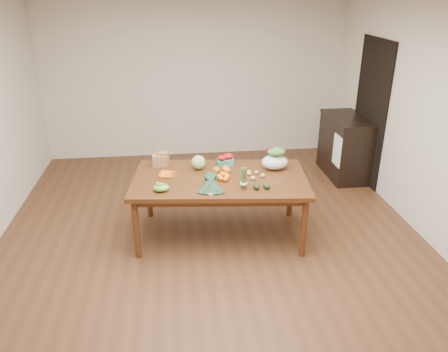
{
  "coord_description": "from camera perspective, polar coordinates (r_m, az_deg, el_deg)",
  "views": [
    {
      "loc": [
        -0.38,
        -4.32,
        2.76
      ],
      "look_at": [
        0.13,
        0.0,
        0.85
      ],
      "focal_mm": 35.0,
      "sensor_mm": 36.0,
      "label": 1
    }
  ],
  "objects": [
    {
      "name": "paper_bag",
      "position": [
        5.32,
        -8.39,
        2.18
      ],
      "size": [
        0.25,
        0.22,
        0.17
      ],
      "primitive_type": null,
      "rotation": [
        0.0,
        0.0,
        -0.11
      ],
      "color": "olive",
      "rests_on": "dining_table"
    },
    {
      "name": "orange_b",
      "position": [
        5.09,
        0.22,
        0.97
      ],
      "size": [
        0.09,
        0.09,
        0.09
      ],
      "primitive_type": "sphere",
      "color": "orange",
      "rests_on": "dining_table"
    },
    {
      "name": "cabinet",
      "position": [
        7.01,
        15.44,
        3.73
      ],
      "size": [
        0.52,
        1.02,
        0.94
      ],
      "primitive_type": "cube",
      "color": "black",
      "rests_on": "floor"
    },
    {
      "name": "potato_b",
      "position": [
        4.9,
        3.8,
        -0.27
      ],
      "size": [
        0.06,
        0.05,
        0.05
      ],
      "primitive_type": "ellipsoid",
      "color": "#DCC47E",
      "rests_on": "dining_table"
    },
    {
      "name": "salad_bag",
      "position": [
        5.19,
        6.66,
        2.17
      ],
      "size": [
        0.34,
        0.27,
        0.24
      ],
      "primitive_type": null,
      "rotation": [
        0.0,
        0.0,
        -0.11
      ],
      "color": "silver",
      "rests_on": "dining_table"
    },
    {
      "name": "snap_pea_bag",
      "position": [
        4.67,
        -8.2,
        -1.53
      ],
      "size": [
        0.17,
        0.13,
        0.08
      ],
      "primitive_type": "ellipsoid",
      "color": "#76B83E",
      "rests_on": "dining_table"
    },
    {
      "name": "orange_c",
      "position": [
        5.05,
        0.39,
        0.74
      ],
      "size": [
        0.08,
        0.08,
        0.08
      ],
      "primitive_type": "sphere",
      "color": "#FF650F",
      "rests_on": "dining_table"
    },
    {
      "name": "avocado_a",
      "position": [
        4.68,
        4.24,
        -1.38
      ],
      "size": [
        0.09,
        0.11,
        0.06
      ],
      "primitive_type": "ellipsoid",
      "rotation": [
        0.0,
        0.0,
        0.3
      ],
      "color": "black",
      "rests_on": "dining_table"
    },
    {
      "name": "strawberry_basket_a",
      "position": [
        5.28,
        -0.27,
        1.91
      ],
      "size": [
        0.12,
        0.12,
        0.1
      ],
      "primitive_type": null,
      "rotation": [
        0.0,
        0.0,
        -0.11
      ],
      "color": "#B7150C",
      "rests_on": "dining_table"
    },
    {
      "name": "dish_towel",
      "position": [
        6.56,
        14.55,
        3.23
      ],
      "size": [
        0.02,
        0.28,
        0.45
      ],
      "primitive_type": "cube",
      "color": "white",
      "rests_on": "cabinet"
    },
    {
      "name": "potato_e",
      "position": [
        4.98,
        5.08,
        0.06
      ],
      "size": [
        0.05,
        0.05,
        0.05
      ],
      "primitive_type": "ellipsoid",
      "color": "#DCC17F",
      "rests_on": "dining_table"
    },
    {
      "name": "doorway_dark",
      "position": [
        6.8,
        18.53,
        7.89
      ],
      "size": [
        0.02,
        1.0,
        2.1
      ],
      "primitive_type": "cube",
      "color": "black",
      "rests_on": "floor"
    },
    {
      "name": "avocado_b",
      "position": [
        4.7,
        5.56,
        -1.26
      ],
      "size": [
        0.1,
        0.12,
        0.07
      ],
      "primitive_type": "ellipsoid",
      "rotation": [
        0.0,
        0.0,
        0.3
      ],
      "color": "black",
      "rests_on": "dining_table"
    },
    {
      "name": "asparagus_bundle",
      "position": [
        4.65,
        2.6,
        -0.28
      ],
      "size": [
        0.09,
        0.12,
        0.26
      ],
      "primitive_type": null,
      "rotation": [
        0.15,
        0.0,
        -0.11
      ],
      "color": "#477134",
      "rests_on": "dining_table"
    },
    {
      "name": "carrots",
      "position": [
        5.06,
        -7.14,
        0.26
      ],
      "size": [
        0.24,
        0.24,
        0.03
      ],
      "primitive_type": null,
      "rotation": [
        0.0,
        0.0,
        -0.11
      ],
      "color": "orange",
      "rests_on": "dining_table"
    },
    {
      "name": "strawberry_basket_b",
      "position": [
        5.3,
        0.57,
        2.07
      ],
      "size": [
        0.14,
        0.14,
        0.11
      ],
      "primitive_type": null,
      "rotation": [
        0.0,
        0.0,
        -0.11
      ],
      "color": "red",
      "rests_on": "dining_table"
    },
    {
      "name": "room_walls",
      "position": [
        4.56,
        -1.68,
        5.67
      ],
      "size": [
        5.02,
        6.02,
        2.7
      ],
      "color": "beige",
      "rests_on": "floor"
    },
    {
      "name": "potato_d",
      "position": [
        5.08,
        3.26,
        0.58
      ],
      "size": [
        0.05,
        0.04,
        0.04
      ],
      "primitive_type": "ellipsoid",
      "color": "tan",
      "rests_on": "dining_table"
    },
    {
      "name": "floor",
      "position": [
        5.14,
        -1.5,
        -8.79
      ],
      "size": [
        6.0,
        6.0,
        0.0
      ],
      "primitive_type": "plane",
      "color": "#50301B",
      "rests_on": "ground"
    },
    {
      "name": "mandarin_cluster",
      "position": [
        4.9,
        -0.2,
        0.09
      ],
      "size": [
        0.2,
        0.2,
        0.09
      ],
      "primitive_type": null,
      "rotation": [
        0.0,
        0.0,
        -0.11
      ],
      "color": "orange",
      "rests_on": "dining_table"
    },
    {
      "name": "cabbage",
      "position": [
        5.17,
        -3.36,
        1.78
      ],
      "size": [
        0.17,
        0.17,
        0.17
      ],
      "primitive_type": "sphere",
      "color": "#9DC370",
      "rests_on": "dining_table"
    },
    {
      "name": "orange_a",
      "position": [
        5.06,
        -0.99,
        0.79
      ],
      "size": [
        0.08,
        0.08,
        0.08
      ],
      "primitive_type": "sphere",
      "color": "#FF5D0F",
      "rests_on": "dining_table"
    },
    {
      "name": "potato_c",
      "position": [
        5.06,
        4.25,
        0.48
      ],
      "size": [
        0.05,
        0.04,
        0.04
      ],
      "primitive_type": "ellipsoid",
      "color": "#D9B37D",
      "rests_on": "dining_table"
    },
    {
      "name": "dining_table",
      "position": [
        5.13,
        -0.52,
        -4.01
      ],
      "size": [
        2.07,
        1.3,
        0.75
      ],
      "primitive_type": "cube",
      "rotation": [
        0.0,
        0.0,
        -0.11
      ],
      "color": "#492311",
      "rests_on": "floor"
    },
    {
      "name": "potato_a",
      "position": [
        5.02,
        3.31,
        0.31
      ],
      "size": [
        0.05,
        0.05,
        0.04
      ],
      "primitive_type": "ellipsoid",
      "color": "tan",
      "rests_on": "dining_table"
    },
    {
      "name": "kale_bunch",
      "position": [
        4.61,
        -1.72,
        -1.1
      ],
      "size": [
        0.36,
        0.43,
        0.16
      ],
      "primitive_type": null,
      "rotation": [
        0.0,
        0.0,
        -0.11
      ],
      "color": "black",
      "rests_on": "dining_table"
    }
  ]
}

